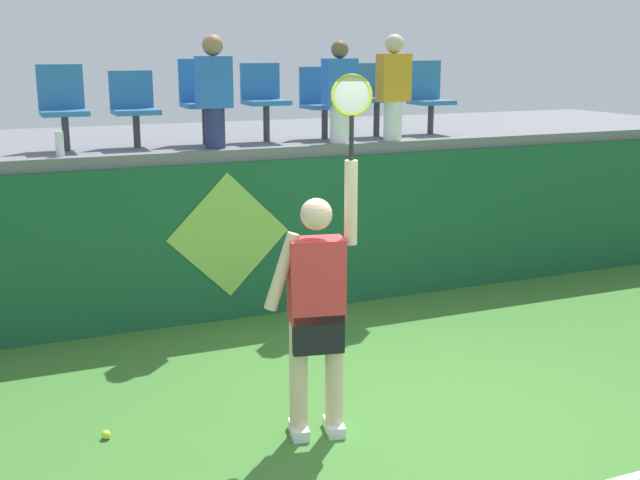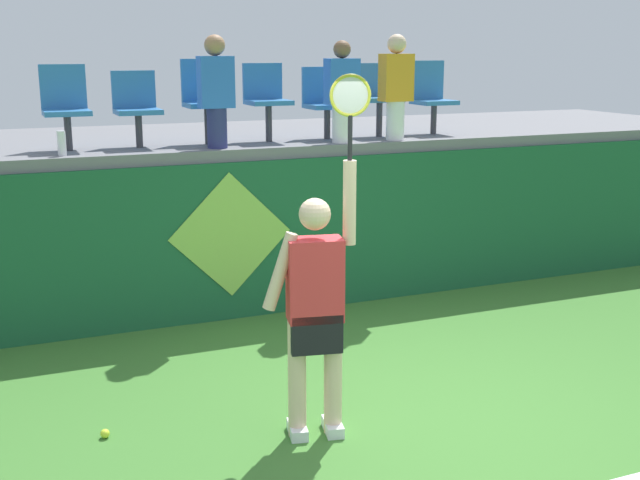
# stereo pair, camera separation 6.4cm
# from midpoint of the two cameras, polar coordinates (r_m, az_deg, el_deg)

# --- Properties ---
(ground_plane) EXTENTS (40.00, 40.00, 0.00)m
(ground_plane) POSITION_cam_midpoint_polar(r_m,az_deg,el_deg) (6.14, 7.61, -12.82)
(ground_plane) COLOR #3D752D
(court_back_wall) EXTENTS (12.66, 0.20, 1.61)m
(court_back_wall) POSITION_cam_midpoint_polar(r_m,az_deg,el_deg) (8.38, -2.27, 0.34)
(court_back_wall) COLOR #195633
(court_back_wall) RESTS_ON ground_plane
(spectator_platform) EXTENTS (12.66, 3.13, 0.12)m
(spectator_platform) POSITION_cam_midpoint_polar(r_m,az_deg,el_deg) (9.65, -5.47, 7.25)
(spectator_platform) COLOR slate
(spectator_platform) RESTS_ON court_back_wall
(tennis_player) EXTENTS (0.74, 0.33, 2.55)m
(tennis_player) POSITION_cam_midpoint_polar(r_m,az_deg,el_deg) (5.58, 0.03, -4.66)
(tennis_player) COLOR white
(tennis_player) RESTS_ON ground_plane
(tennis_ball) EXTENTS (0.07, 0.07, 0.07)m
(tennis_ball) POSITION_cam_midpoint_polar(r_m,az_deg,el_deg) (6.06, -14.76, -13.19)
(tennis_ball) COLOR #D1E533
(tennis_ball) RESTS_ON ground_plane
(water_bottle) EXTENTS (0.08, 0.08, 0.23)m
(water_bottle) POSITION_cam_midpoint_polar(r_m,az_deg,el_deg) (7.87, -17.70, 6.58)
(water_bottle) COLOR white
(water_bottle) RESTS_ON spectator_platform
(stadium_chair_0) EXTENTS (0.44, 0.42, 0.83)m
(stadium_chair_0) POSITION_cam_midpoint_polar(r_m,az_deg,el_deg) (8.31, -17.47, 9.24)
(stadium_chair_0) COLOR #38383D
(stadium_chair_0) RESTS_ON spectator_platform
(stadium_chair_1) EXTENTS (0.44, 0.42, 0.76)m
(stadium_chair_1) POSITION_cam_midpoint_polar(r_m,az_deg,el_deg) (8.40, -12.73, 9.37)
(stadium_chair_1) COLOR #38383D
(stadium_chair_1) RESTS_ON spectator_platform
(stadium_chair_2) EXTENTS (0.44, 0.42, 0.87)m
(stadium_chair_2) POSITION_cam_midpoint_polar(r_m,az_deg,el_deg) (8.55, -7.98, 10.07)
(stadium_chair_2) COLOR #38383D
(stadium_chair_2) RESTS_ON spectator_platform
(stadium_chair_3) EXTENTS (0.44, 0.42, 0.83)m
(stadium_chair_3) POSITION_cam_midpoint_polar(r_m,az_deg,el_deg) (8.74, -3.64, 10.16)
(stadium_chair_3) COLOR #38383D
(stadium_chair_3) RESTS_ON spectator_platform
(stadium_chair_4) EXTENTS (0.44, 0.42, 0.78)m
(stadium_chair_4) POSITION_cam_midpoint_polar(r_m,az_deg,el_deg) (8.99, 0.54, 9.98)
(stadium_chair_4) COLOR #38383D
(stadium_chair_4) RESTS_ON spectator_platform
(stadium_chair_5) EXTENTS (0.44, 0.42, 0.82)m
(stadium_chair_5) POSITION_cam_midpoint_polar(r_m,az_deg,el_deg) (9.25, 4.28, 10.32)
(stadium_chair_5) COLOR #38383D
(stadium_chair_5) RESTS_ON spectator_platform
(stadium_chair_6) EXTENTS (0.44, 0.42, 0.84)m
(stadium_chair_6) POSITION_cam_midpoint_polar(r_m,az_deg,el_deg) (9.60, 8.10, 10.23)
(stadium_chair_6) COLOR #38383D
(stadium_chair_6) RESTS_ON spectator_platform
(spectator_0) EXTENTS (0.34, 0.21, 1.11)m
(spectator_0) POSITION_cam_midpoint_polar(r_m,az_deg,el_deg) (8.12, -7.19, 10.60)
(spectator_0) COLOR navy
(spectator_0) RESTS_ON spectator_platform
(spectator_1) EXTENTS (0.34, 0.21, 1.13)m
(spectator_1) POSITION_cam_midpoint_polar(r_m,az_deg,el_deg) (8.84, 5.64, 10.93)
(spectator_1) COLOR white
(spectator_1) RESTS_ON spectator_platform
(spectator_2) EXTENTS (0.34, 0.20, 1.06)m
(spectator_2) POSITION_cam_midpoint_polar(r_m,az_deg,el_deg) (8.56, 1.78, 10.60)
(spectator_2) COLOR white
(spectator_2) RESTS_ON spectator_platform
(wall_signage_mount) EXTENTS (1.27, 0.01, 1.52)m
(wall_signage_mount) POSITION_cam_midpoint_polar(r_m,az_deg,el_deg) (8.32, -6.02, -5.60)
(wall_signage_mount) COLOR #195633
(wall_signage_mount) RESTS_ON ground_plane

